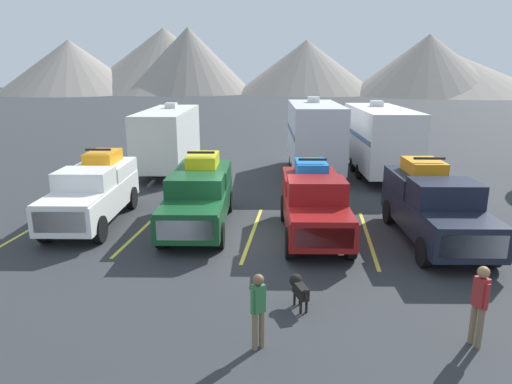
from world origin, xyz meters
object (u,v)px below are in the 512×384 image
pickup_truck_c (314,202)px  pickup_truck_d (434,205)px  person_c (258,306)px  dog (299,287)px  camper_trailer_c (380,137)px  person_a (480,301)px  pickup_truck_b (199,194)px  camper_trailer_b (314,134)px  pickup_truck_a (94,190)px  camper_trailer_a (168,136)px

pickup_truck_c → pickup_truck_d: (3.90, 0.03, 0.03)m
person_c → dog: bearing=67.6°
dog → camper_trailer_c: bearing=75.7°
pickup_truck_c → camper_trailer_c: bearing=70.7°
person_a → person_c: person_a is taller
pickup_truck_c → person_a: pickup_truck_c is taller
pickup_truck_d → person_a: pickup_truck_d is taller
pickup_truck_b → camper_trailer_b: bearing=66.0°
pickup_truck_c → camper_trailer_c: (3.41, 9.70, 0.85)m
camper_trailer_c → pickup_truck_c: bearing=-109.3°
pickup_truck_a → camper_trailer_c: 14.68m
pickup_truck_b → pickup_truck_d: (7.98, -0.55, 0.05)m
pickup_truck_a → pickup_truck_c: 8.03m
pickup_truck_a → camper_trailer_a: camper_trailer_a is taller
pickup_truck_d → pickup_truck_c: bearing=-179.5°
pickup_truck_d → camper_trailer_c: 9.72m
person_c → dog: size_ratio=1.95×
camper_trailer_c → camper_trailer_b: bearing=178.6°
pickup_truck_a → pickup_truck_b: size_ratio=0.97×
pickup_truck_c → camper_trailer_a: size_ratio=0.61×
camper_trailer_c → person_c: size_ratio=5.34×
pickup_truck_d → dog: 6.62m
camper_trailer_b → dog: size_ratio=9.71×
person_a → camper_trailer_c: bearing=89.6°
pickup_truck_d → camper_trailer_b: camper_trailer_b is taller
camper_trailer_b → person_a: 16.36m
camper_trailer_c → dog: size_ratio=10.42×
pickup_truck_b → pickup_truck_a: bearing=-178.9°
camper_trailer_c → pickup_truck_d: bearing=-87.1°
pickup_truck_a → pickup_truck_d: size_ratio=0.99×
pickup_truck_b → camper_trailer_c: camper_trailer_c is taller
pickup_truck_d → person_a: size_ratio=3.36×
dog → person_c: bearing=-112.4°
pickup_truck_d → person_c: (-4.99, -6.86, -0.27)m
pickup_truck_c → dog: pickup_truck_c is taller
pickup_truck_d → camper_trailer_a: 15.24m
dog → camper_trailer_b: bearing=88.6°
pickup_truck_b → pickup_truck_d: size_ratio=1.02×
pickup_truck_d → person_a: bearing=-95.5°
dog → pickup_truck_c: bearing=86.1°
pickup_truck_d → camper_trailer_c: size_ratio=0.67×
pickup_truck_a → person_c: (6.91, -7.34, -0.25)m
camper_trailer_c → person_a: 15.94m
camper_trailer_a → camper_trailer_c: size_ratio=1.03×
person_a → person_c: 4.44m
pickup_truck_c → camper_trailer_a: 12.48m
camper_trailer_a → pickup_truck_c: bearing=-50.3°
pickup_truck_a → pickup_truck_c: bearing=-3.6°
pickup_truck_a → pickup_truck_c: pickup_truck_a is taller
pickup_truck_a → camper_trailer_a: (0.06, 9.08, 0.73)m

